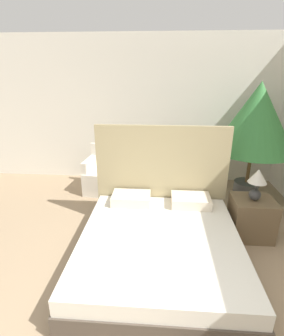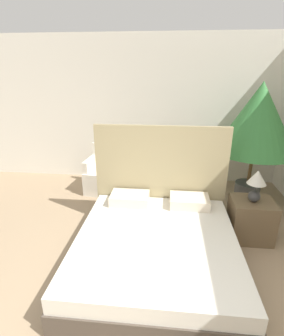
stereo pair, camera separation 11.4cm
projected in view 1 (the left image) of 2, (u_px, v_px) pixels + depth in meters
name	position (u px, v px, depth m)	size (l,w,h in m)	color
wall_back	(155.00, 111.00, 5.30)	(10.00, 0.06, 2.90)	silver
bed	(160.00, 242.00, 3.18)	(1.91, 2.05, 1.53)	#4C4238
armchair_near_window_left	(104.00, 177.00, 5.06)	(0.70, 0.69, 0.89)	silver
armchair_near_window_right	(151.00, 179.00, 4.99)	(0.68, 0.66, 0.89)	silver
potted_palm	(256.00, 120.00, 4.32)	(1.33, 1.33, 2.08)	#4C4C4C
nightstand	(251.00, 218.00, 3.68)	(0.56, 0.50, 0.58)	brown
table_lamp	(257.00, 181.00, 3.47)	(0.25, 0.25, 0.45)	#333333
side_table	(127.00, 182.00, 4.98)	(0.39, 0.39, 0.47)	brown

